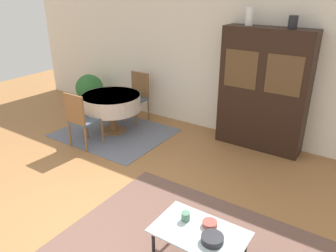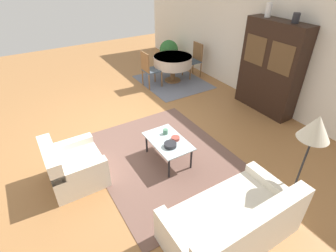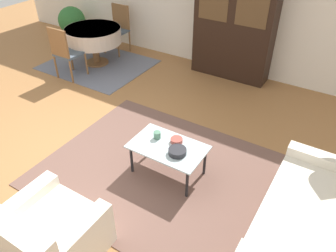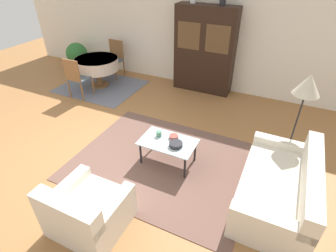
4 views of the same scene
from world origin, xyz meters
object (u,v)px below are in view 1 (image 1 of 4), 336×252
display_cabinet (263,91)px  dining_chair_near (81,117)px  bowl (212,239)px  cup (186,216)px  dining_table (111,103)px  vase_short (293,22)px  vase_tall (249,16)px  coffee_table (199,235)px  dining_chair_far (137,94)px  potted_plant (90,89)px  bowl_small (210,224)px

display_cabinet → dining_chair_near: 3.16m
bowl → cup: bearing=161.1°
dining_table → vase_short: vase_short is taller
vase_tall → vase_short: size_ratio=1.51×
display_cabinet → vase_short: bearing=0.2°
dining_chair_near → cup: dining_chair_near is taller
coffee_table → bowl: (0.17, -0.06, 0.08)m
cup → vase_tall: size_ratio=0.32×
bowl → vase_short: bearing=95.5°
bowl → vase_tall: size_ratio=0.75×
display_cabinet → bowl: (0.61, -3.06, -0.56)m
coffee_table → dining_chair_far: dining_chair_far is taller
dining_table → dining_chair_near: dining_chair_near is taller
vase_tall → dining_chair_near: bearing=-141.3°
bowl → vase_short: vase_short is taller
dining_chair_near → vase_tall: size_ratio=3.46×
dining_chair_near → potted_plant: size_ratio=1.23×
display_cabinet → dining_chair_far: (-2.58, -0.20, -0.47)m
coffee_table → display_cabinet: display_cabinet is taller
dining_chair_near → vase_short: bearing=31.4°
bowl_small → potted_plant: bearing=149.6°
display_cabinet → dining_table: size_ratio=1.85×
dining_chair_far → vase_short: size_ratio=5.23×
vase_tall → potted_plant: bearing=-174.9°
dining_table → potted_plant: size_ratio=1.38×
vase_tall → bowl: bearing=-72.3°
potted_plant → dining_chair_far: bearing=4.8°
display_cabinet → bowl_small: display_cabinet is taller
potted_plant → display_cabinet: bearing=4.6°
bowl_small → vase_short: 3.35m
vase_short → dining_chair_far: bearing=-176.0°
dining_chair_near → bowl: size_ratio=4.61×
dining_chair_near → bowl_small: 3.26m
display_cabinet → vase_short: vase_short is taller
potted_plant → dining_chair_near: bearing=-48.1°
bowl_small → potted_plant: 5.08m
dining_table → bowl: dining_table is taller
dining_table → dining_chair_far: dining_chair_far is taller
dining_table → dining_chair_near: 0.79m
bowl → dining_chair_near: bearing=158.0°
vase_short → bowl_small: bearing=-86.6°
coffee_table → bowl_small: 0.15m
cup → bowl: 0.39m
coffee_table → display_cabinet: size_ratio=0.45×
dining_table → bowl_small: (3.07, -1.89, -0.13)m
cup → bowl_small: cup is taller
coffee_table → dining_table: size_ratio=0.83×
coffee_table → bowl: 0.19m
dining_table → cup: bearing=-34.7°
bowl → coffee_table: bearing=161.0°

